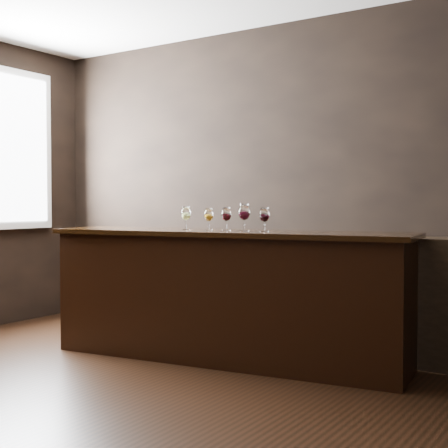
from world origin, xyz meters
The scene contains 10 objects.
ground centered at (0.00, 0.00, 0.00)m, with size 5.00×5.00×0.00m, color black.
room_shell centered at (-0.23, 0.11, 1.81)m, with size 5.02×4.52×2.81m.
bar_counter centered at (0.13, 1.32, 0.48)m, with size 2.75×0.60×0.96m, color black.
bar_top centered at (0.13, 1.32, 0.98)m, with size 2.84×0.66×0.04m, color black.
back_bar_shelf centered at (0.36, 2.03, 0.48)m, with size 2.65×0.40×0.95m, color black.
glass_white centered at (-0.25, 1.31, 1.12)m, with size 0.08×0.08×0.18m.
glass_amber centered at (-0.06, 1.35, 1.11)m, with size 0.07×0.07×0.17m.
glass_red_a centered at (0.12, 1.34, 1.12)m, with size 0.08×0.08×0.18m.
glass_red_b centered at (0.29, 1.32, 1.14)m, with size 0.09×0.09×0.21m.
glass_red_c centered at (0.45, 1.34, 1.12)m, with size 0.08×0.08×0.18m.
Camera 1 is at (2.73, -2.68, 1.22)m, focal length 50.00 mm.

